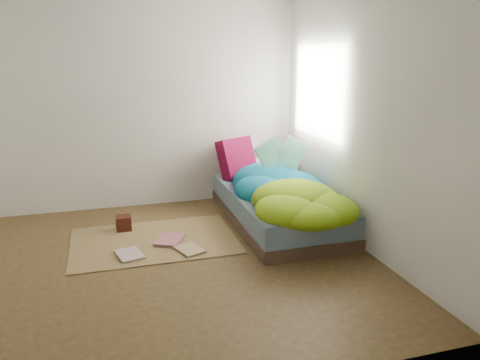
% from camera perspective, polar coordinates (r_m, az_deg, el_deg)
% --- Properties ---
extents(ground, '(3.50, 3.50, 0.00)m').
position_cam_1_polar(ground, '(4.28, -7.55, -9.93)').
color(ground, '#403018').
rests_on(ground, ground).
extents(room_walls, '(3.54, 3.54, 2.62)m').
position_cam_1_polar(room_walls, '(3.89, -8.23, 12.36)').
color(room_walls, beige).
rests_on(room_walls, ground).
extents(bed, '(1.00, 2.00, 0.34)m').
position_cam_1_polar(bed, '(5.16, 4.61, -3.35)').
color(bed, '#3E3121').
rests_on(bed, ground).
extents(duvet, '(0.96, 1.84, 0.34)m').
position_cam_1_polar(duvet, '(4.86, 5.62, -0.33)').
color(duvet, '#085F81').
rests_on(duvet, bed).
extents(rug, '(1.60, 1.10, 0.01)m').
position_cam_1_polar(rug, '(4.76, -10.40, -7.28)').
color(rug, brown).
rests_on(rug, ground).
extents(pillow_floral, '(0.76, 0.66, 0.14)m').
position_cam_1_polar(pillow_floral, '(5.73, 3.79, 1.13)').
color(pillow_floral, white).
rests_on(pillow_floral, bed).
extents(pillow_magenta, '(0.49, 0.36, 0.47)m').
position_cam_1_polar(pillow_magenta, '(5.68, -0.39, 2.73)').
color(pillow_magenta, '#490424').
rests_on(pillow_magenta, bed).
extents(open_book, '(0.50, 0.11, 0.30)m').
position_cam_1_polar(open_book, '(5.18, 5.17, 4.30)').
color(open_book, green).
rests_on(open_book, duvet).
extents(wooden_box, '(0.16, 0.16, 0.15)m').
position_cam_1_polar(wooden_box, '(5.07, -14.01, -5.10)').
color(wooden_box, black).
rests_on(wooden_box, rug).
extents(floor_book_a, '(0.27, 0.33, 0.02)m').
position_cam_1_polar(floor_book_a, '(4.43, -14.64, -9.08)').
color(floor_book_a, beige).
rests_on(floor_book_a, rug).
extents(floor_book_b, '(0.35, 0.39, 0.03)m').
position_cam_1_polar(floor_book_b, '(4.74, -9.96, -7.11)').
color(floor_book_b, '#B76972').
rests_on(floor_book_b, rug).
extents(floor_book_c, '(0.29, 0.34, 0.02)m').
position_cam_1_polar(floor_book_c, '(4.42, -7.32, -8.75)').
color(floor_book_c, tan).
rests_on(floor_book_c, rug).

